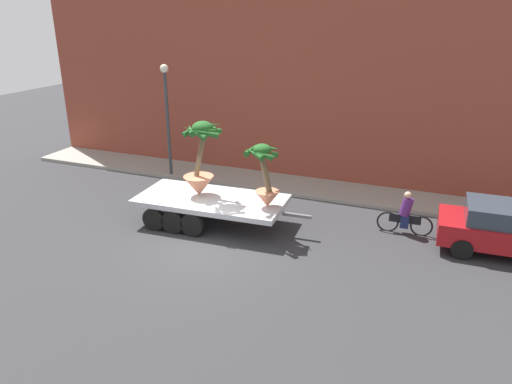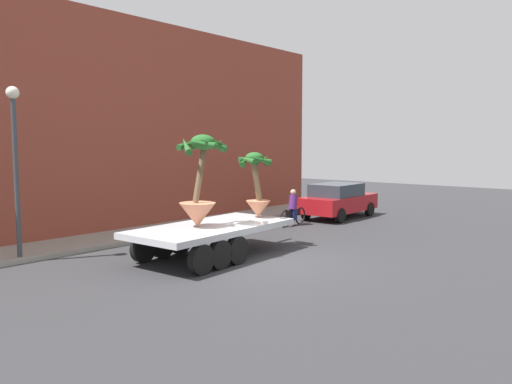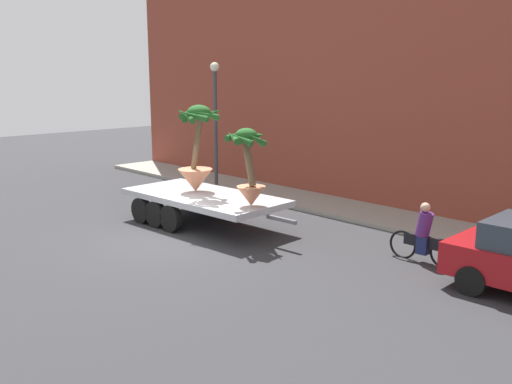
# 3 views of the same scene
# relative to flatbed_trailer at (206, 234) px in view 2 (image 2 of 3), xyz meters

# --- Properties ---
(ground_plane) EXTENTS (60.00, 60.00, 0.00)m
(ground_plane) POSITION_rel_flatbed_trailer_xyz_m (0.84, -1.50, -0.76)
(ground_plane) COLOR #2D2D30
(sidewalk) EXTENTS (24.00, 2.20, 0.15)m
(sidewalk) POSITION_rel_flatbed_trailer_xyz_m (0.84, 4.60, -0.68)
(sidewalk) COLOR gray
(sidewalk) RESTS_ON ground
(building_facade) EXTENTS (24.00, 1.20, 8.24)m
(building_facade) POSITION_rel_flatbed_trailer_xyz_m (0.84, 6.30, 3.36)
(building_facade) COLOR brown
(building_facade) RESTS_ON ground
(flatbed_trailer) EXTENTS (6.23, 2.71, 0.98)m
(flatbed_trailer) POSITION_rel_flatbed_trailer_xyz_m (0.00, 0.00, 0.00)
(flatbed_trailer) COLOR #B7BABF
(flatbed_trailer) RESTS_ON ground
(potted_palm_rear) EXTENTS (1.52, 1.52, 2.67)m
(potted_palm_rear) POSITION_rel_flatbed_trailer_xyz_m (-0.17, 0.07, 1.38)
(potted_palm_rear) COLOR #C17251
(potted_palm_rear) RESTS_ON flatbed_trailer
(potted_palm_middle) EXTENTS (1.14, 1.19, 2.14)m
(potted_palm_middle) POSITION_rel_flatbed_trailer_xyz_m (2.26, -0.02, 1.27)
(potted_palm_middle) COLOR #C17251
(potted_palm_middle) RESTS_ON flatbed_trailer
(cyclist) EXTENTS (1.84, 0.36, 1.54)m
(cyclist) POSITION_rel_flatbed_trailer_xyz_m (6.66, 1.73, -0.09)
(cyclist) COLOR black
(cyclist) RESTS_ON ground
(parked_car) EXTENTS (4.35, 2.05, 1.58)m
(parked_car) POSITION_rel_flatbed_trailer_xyz_m (9.78, 1.47, 0.07)
(parked_car) COLOR maroon
(parked_car) RESTS_ON ground
(street_lamp) EXTENTS (0.36, 0.36, 4.83)m
(street_lamp) POSITION_rel_flatbed_trailer_xyz_m (-3.74, 3.80, 2.47)
(street_lamp) COLOR #383D42
(street_lamp) RESTS_ON sidewalk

